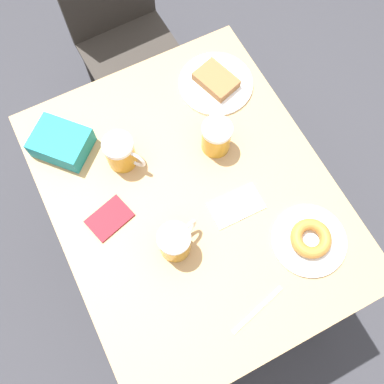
# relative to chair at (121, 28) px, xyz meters

# --- Properties ---
(ground_plane) EXTENTS (8.00, 8.00, 0.00)m
(ground_plane) POSITION_rel_chair_xyz_m (-0.12, -0.90, -0.52)
(ground_plane) COLOR #333338
(table) EXTENTS (0.82, 1.02, 0.77)m
(table) POSITION_rel_chair_xyz_m (-0.12, -0.90, 0.18)
(table) COLOR tan
(table) RESTS_ON ground_plane
(chair) EXTENTS (0.41, 0.41, 0.86)m
(chair) POSITION_rel_chair_xyz_m (0.00, 0.00, 0.00)
(chair) COLOR #2D2823
(chair) RESTS_ON ground_plane
(plate_with_cake) EXTENTS (0.25, 0.25, 0.04)m
(plate_with_cake) POSITION_rel_chair_xyz_m (0.13, -0.58, 0.26)
(plate_with_cake) COLOR white
(plate_with_cake) RESTS_ON table
(plate_with_donut) EXTENTS (0.22, 0.22, 0.04)m
(plate_with_donut) POSITION_rel_chair_xyz_m (0.12, -1.18, 0.27)
(plate_with_donut) COLOR white
(plate_with_donut) RESTS_ON table
(beer_mug_left) EXTENTS (0.10, 0.12, 0.11)m
(beer_mug_left) POSITION_rel_chair_xyz_m (-0.26, -0.70, 0.31)
(beer_mug_left) COLOR #C68C23
(beer_mug_left) RESTS_ON table
(beer_mug_center) EXTENTS (0.13, 0.09, 0.11)m
(beer_mug_center) POSITION_rel_chair_xyz_m (-0.23, -1.02, 0.31)
(beer_mug_center) COLOR #C68C23
(beer_mug_center) RESTS_ON table
(beer_mug_right) EXTENTS (0.09, 0.13, 0.11)m
(beer_mug_right) POSITION_rel_chair_xyz_m (0.02, -0.78, 0.31)
(beer_mug_right) COLOR #C68C23
(beer_mug_right) RESTS_ON table
(napkin_folded) EXTENTS (0.16, 0.09, 0.00)m
(napkin_folded) POSITION_rel_chair_xyz_m (-0.02, -0.99, 0.25)
(napkin_folded) COLOR white
(napkin_folded) RESTS_ON table
(fork) EXTENTS (0.18, 0.06, 0.00)m
(fork) POSITION_rel_chair_xyz_m (-0.11, -1.28, 0.25)
(fork) COLOR silver
(fork) RESTS_ON table
(passport_near_edge) EXTENTS (0.15, 0.12, 0.01)m
(passport_near_edge) POSITION_rel_chair_xyz_m (-0.37, -0.85, 0.25)
(passport_near_edge) COLOR maroon
(passport_near_edge) RESTS_ON table
(blue_pouch) EXTENTS (0.21, 0.21, 0.07)m
(blue_pouch) POSITION_rel_chair_xyz_m (-0.40, -0.57, 0.28)
(blue_pouch) COLOR teal
(blue_pouch) RESTS_ON table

